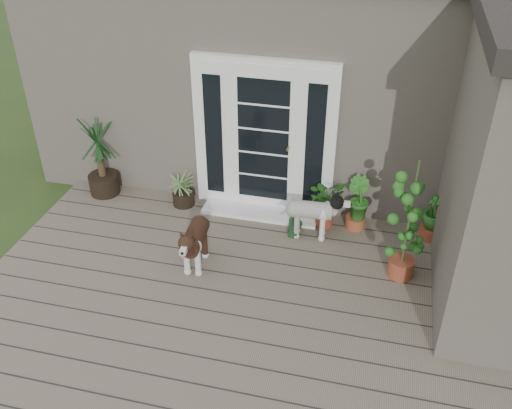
# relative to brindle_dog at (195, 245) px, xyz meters

# --- Properties ---
(deck) EXTENTS (6.20, 4.60, 0.12)m
(deck) POSITION_rel_brindle_dog_xyz_m (0.69, -0.72, -0.38)
(deck) COLOR #6B5B4C
(deck) RESTS_ON ground
(house_main) EXTENTS (7.40, 4.00, 3.10)m
(house_main) POSITION_rel_brindle_dog_xyz_m (0.69, 3.53, 1.11)
(house_main) COLOR #665E54
(house_main) RESTS_ON ground
(door_unit) EXTENTS (1.90, 0.14, 2.15)m
(door_unit) POSITION_rel_brindle_dog_xyz_m (0.49, 1.48, 0.76)
(door_unit) COLOR white
(door_unit) RESTS_ON deck
(door_step) EXTENTS (1.60, 0.40, 0.05)m
(door_step) POSITION_rel_brindle_dog_xyz_m (0.49, 1.28, -0.29)
(door_step) COLOR white
(door_step) RESTS_ON deck
(brindle_dog) EXTENTS (0.38, 0.78, 0.63)m
(brindle_dog) POSITION_rel_brindle_dog_xyz_m (0.00, 0.00, 0.00)
(brindle_dog) COLOR #3C2216
(brindle_dog) RESTS_ON deck
(white_dog) EXTENTS (0.74, 0.36, 0.60)m
(white_dog) POSITION_rel_brindle_dog_xyz_m (1.24, 0.93, -0.02)
(white_dog) COLOR silver
(white_dog) RESTS_ON deck
(spider_plant) EXTENTS (0.63, 0.63, 0.55)m
(spider_plant) POSITION_rel_brindle_dog_xyz_m (-0.62, 1.26, -0.04)
(spider_plant) COLOR #819E61
(spider_plant) RESTS_ON deck
(yucca) EXTENTS (0.93, 0.93, 1.18)m
(yucca) POSITION_rel_brindle_dog_xyz_m (-1.85, 1.28, 0.27)
(yucca) COLOR #113313
(yucca) RESTS_ON deck
(herb_a) EXTENTS (0.69, 0.69, 0.63)m
(herb_a) POSITION_rel_brindle_dog_xyz_m (1.39, 1.23, -0.00)
(herb_a) COLOR #1D661D
(herb_a) RESTS_ON deck
(herb_b) EXTENTS (0.50, 0.50, 0.53)m
(herb_b) POSITION_rel_brindle_dog_xyz_m (1.80, 1.28, -0.05)
(herb_b) COLOR #164F18
(herb_b) RESTS_ON deck
(herb_c) EXTENTS (0.35, 0.35, 0.53)m
(herb_c) POSITION_rel_brindle_dog_xyz_m (2.78, 1.28, -0.05)
(herb_c) COLOR #1B5F1C
(herb_c) RESTS_ON deck
(sapling) EXTENTS (0.63, 0.63, 1.61)m
(sapling) POSITION_rel_brindle_dog_xyz_m (2.42, 0.41, 0.49)
(sapling) COLOR #20631C
(sapling) RESTS_ON deck
(clog_left) EXTENTS (0.19, 0.35, 0.10)m
(clog_left) POSITION_rel_brindle_dog_xyz_m (1.00, 1.04, -0.26)
(clog_left) COLOR #173A1E
(clog_left) RESTS_ON deck
(clog_right) EXTENTS (0.18, 0.35, 0.10)m
(clog_right) POSITION_rel_brindle_dog_xyz_m (1.04, 0.97, -0.26)
(clog_right) COLOR #163816
(clog_right) RESTS_ON deck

